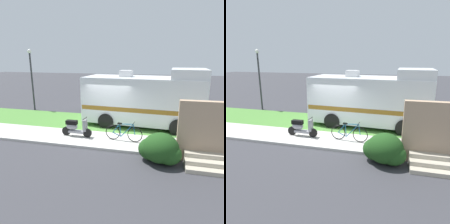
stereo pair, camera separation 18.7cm
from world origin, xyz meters
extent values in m
plane|color=#38383D|center=(0.00, 0.00, 0.00)|extent=(80.00, 80.00, 0.00)
cube|color=beige|center=(0.00, -1.20, 0.06)|extent=(24.00, 2.00, 0.12)
cube|color=#4C8438|center=(0.00, 1.50, 0.04)|extent=(24.00, 3.40, 0.08)
cube|color=silver|center=(1.78, 1.76, 1.58)|extent=(6.80, 2.89, 2.56)
cube|color=silver|center=(4.21, 1.62, 3.11)|extent=(1.93, 2.49, 0.50)
cube|color=#8C601E|center=(1.78, 1.76, 1.20)|extent=(6.67, 2.90, 0.24)
cube|color=black|center=(5.09, 1.57, 2.03)|extent=(0.20, 2.14, 0.90)
cube|color=silver|center=(0.78, 1.82, 3.04)|extent=(0.73, 0.64, 0.36)
cylinder|color=black|center=(3.91, 2.85, 0.45)|extent=(0.91, 0.33, 0.90)
cylinder|color=black|center=(3.77, 0.44, 0.45)|extent=(0.91, 0.33, 0.90)
cylinder|color=black|center=(0.02, 3.07, 0.45)|extent=(0.91, 0.33, 0.90)
cylinder|color=black|center=(-0.12, 0.66, 0.45)|extent=(0.91, 0.33, 0.90)
cylinder|color=black|center=(-0.58, -1.13, 0.34)|extent=(0.44, 0.11, 0.44)
cylinder|color=black|center=(-1.72, -1.10, 0.34)|extent=(0.44, 0.11, 0.44)
cube|color=gray|center=(-1.15, -1.12, 0.36)|extent=(0.80, 0.30, 0.10)
cube|color=black|center=(-1.40, -1.11, 0.82)|extent=(0.57, 0.27, 0.20)
ellipsoid|color=gray|center=(-1.40, -1.11, 0.62)|extent=(0.61, 0.32, 0.36)
cube|color=gray|center=(-0.70, -1.13, 0.72)|extent=(0.15, 0.32, 0.56)
cylinder|color=black|center=(-0.70, -1.13, 1.07)|extent=(0.05, 0.50, 0.04)
sphere|color=white|center=(-0.70, -1.13, 0.90)|extent=(0.12, 0.12, 0.12)
torus|color=black|center=(1.76, -1.18, 0.48)|extent=(0.71, 0.09, 0.71)
torus|color=black|center=(0.69, -1.10, 0.48)|extent=(0.71, 0.09, 0.71)
cylinder|color=#1E6699|center=(1.39, -1.15, 0.65)|extent=(0.61, 0.08, 0.68)
cylinder|color=#1E6699|center=(1.07, -1.12, 0.62)|extent=(0.10, 0.04, 0.61)
cylinder|color=#1E6699|center=(1.36, -1.15, 0.95)|extent=(0.65, 0.09, 0.09)
cylinder|color=#1E6699|center=(0.90, -1.11, 0.40)|extent=(0.42, 0.07, 0.19)
cylinder|color=#1E6699|center=(0.86, -1.11, 0.70)|extent=(0.37, 0.06, 0.47)
cylinder|color=#1E6699|center=(1.72, -1.18, 0.73)|extent=(0.12, 0.05, 0.51)
cube|color=black|center=(1.04, -1.12, 0.96)|extent=(0.21, 0.12, 0.06)
cylinder|color=black|center=(1.68, -1.17, 1.02)|extent=(0.07, 0.52, 0.03)
cube|color=silver|center=(-2.02, 6.25, 1.05)|extent=(2.41, 2.04, 1.55)
cube|color=black|center=(-2.02, 6.25, 1.53)|extent=(2.29, 2.05, 0.44)
cube|color=silver|center=(0.64, 6.22, 0.62)|extent=(2.95, 2.04, 0.67)
cylinder|color=black|center=(-2.22, 5.28, 0.38)|extent=(0.76, 0.25, 0.76)
cylinder|color=black|center=(-2.20, 7.22, 0.38)|extent=(0.76, 0.25, 0.76)
cylinder|color=black|center=(0.98, 5.25, 0.38)|extent=(0.76, 0.25, 0.76)
cylinder|color=black|center=(0.99, 7.19, 0.38)|extent=(0.76, 0.25, 0.76)
cube|color=#B2A893|center=(4.54, -2.80, 0.08)|extent=(1.40, 0.96, 0.16)
cube|color=#B2A893|center=(4.54, -2.64, 0.24)|extent=(1.40, 0.64, 0.16)
cube|color=#B2A893|center=(4.54, -2.48, 0.40)|extent=(1.40, 0.32, 0.16)
cube|color=tan|center=(4.54, -2.17, 1.20)|extent=(2.00, 0.30, 2.40)
ellipsoid|color=#1E4719|center=(2.94, -2.70, 0.62)|extent=(1.37, 1.24, 1.17)
ellipsoid|color=#1E4719|center=(2.60, -2.56, 0.48)|extent=(1.03, 0.93, 0.88)
ellipsoid|color=#1E4719|center=(3.25, -2.80, 0.45)|extent=(0.96, 0.86, 0.82)
cylinder|color=#19722D|center=(5.56, -1.06, 0.24)|extent=(0.07, 0.07, 0.24)
cylinder|color=#19722D|center=(5.56, -1.06, 0.38)|extent=(0.03, 0.03, 0.05)
cylinder|color=black|center=(5.56, -1.06, 0.41)|extent=(0.04, 0.04, 0.02)
cylinder|color=brown|center=(5.03, -1.28, 0.23)|extent=(0.07, 0.07, 0.22)
cylinder|color=brown|center=(5.03, -1.28, 0.36)|extent=(0.03, 0.03, 0.04)
cylinder|color=black|center=(5.03, -1.28, 0.39)|extent=(0.04, 0.04, 0.02)
cylinder|color=#333338|center=(-6.65, 3.60, 2.13)|extent=(0.12, 0.12, 4.25)
sphere|color=silver|center=(-6.65, 3.60, 4.37)|extent=(0.28, 0.28, 0.28)
camera|label=1|loc=(2.90, -10.27, 3.95)|focal=33.63mm
camera|label=2|loc=(3.08, -10.22, 3.95)|focal=33.63mm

